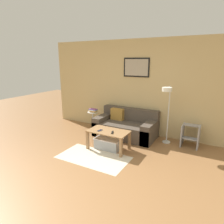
{
  "coord_description": "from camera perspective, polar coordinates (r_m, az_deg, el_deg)",
  "views": [
    {
      "loc": [
        2.0,
        -2.22,
        2.01
      ],
      "look_at": [
        -0.14,
        1.66,
        0.85
      ],
      "focal_mm": 32.0,
      "sensor_mm": 36.0,
      "label": 1
    }
  ],
  "objects": [
    {
      "name": "area_rug",
      "position": [
        4.37,
        -5.32,
        -12.77
      ],
      "size": [
        1.5,
        0.82,
        0.01
      ],
      "primitive_type": "cube",
      "color": "beige",
      "rests_on": "ground_plane"
    },
    {
      "name": "storage_bin",
      "position": [
        4.71,
        -1.04,
        -8.9
      ],
      "size": [
        0.61,
        0.38,
        0.25
      ],
      "color": "#9EA3A8",
      "rests_on": "ground_plane"
    },
    {
      "name": "book_stack",
      "position": [
        5.8,
        -5.4,
        0.49
      ],
      "size": [
        0.26,
        0.17,
        0.09
      ],
      "color": "#D8C666",
      "rests_on": "side_table"
    },
    {
      "name": "ground_plane",
      "position": [
        3.6,
        -11.54,
        -19.63
      ],
      "size": [
        16.0,
        16.0,
        0.0
      ],
      "primitive_type": "plane",
      "color": "olive"
    },
    {
      "name": "wall_back",
      "position": [
        5.54,
        7.54,
        6.99
      ],
      "size": [
        5.6,
        0.09,
        2.55
      ],
      "color": "tan",
      "rests_on": "ground_plane"
    },
    {
      "name": "remote_control",
      "position": [
        4.43,
        0.14,
        -5.86
      ],
      "size": [
        0.1,
        0.15,
        0.02
      ],
      "primitive_type": "cube",
      "rotation": [
        0.0,
        0.0,
        0.41
      ],
      "color": "black",
      "rests_on": "coffee_table"
    },
    {
      "name": "cell_phone",
      "position": [
        4.58,
        -3.48,
        -5.26
      ],
      "size": [
        0.09,
        0.15,
        0.01
      ],
      "primitive_type": "cube",
      "rotation": [
        0.0,
        0.0,
        -0.16
      ],
      "color": "#1E2338",
      "rests_on": "coffee_table"
    },
    {
      "name": "floor_lamp",
      "position": [
        4.75,
        15.49,
        2.94
      ],
      "size": [
        0.22,
        0.52,
        1.42
      ],
      "color": "silver",
      "rests_on": "ground_plane"
    },
    {
      "name": "coffee_table",
      "position": [
        4.59,
        -1.02,
        -6.44
      ],
      "size": [
        0.93,
        0.52,
        0.45
      ],
      "color": "#997047",
      "rests_on": "ground_plane"
    },
    {
      "name": "side_table",
      "position": [
        5.87,
        -5.53,
        -2.07
      ],
      "size": [
        0.3,
        0.3,
        0.55
      ],
      "color": "silver",
      "rests_on": "ground_plane"
    },
    {
      "name": "couch",
      "position": [
        5.43,
        3.95,
        -4.2
      ],
      "size": [
        1.61,
        0.85,
        0.72
      ],
      "color": "#4C4238",
      "rests_on": "ground_plane"
    },
    {
      "name": "step_stool",
      "position": [
        5.12,
        21.51,
        -6.18
      ],
      "size": [
        0.4,
        0.39,
        0.52
      ],
      "color": "#99999E",
      "rests_on": "ground_plane"
    }
  ]
}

